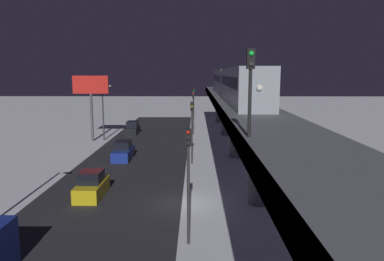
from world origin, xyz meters
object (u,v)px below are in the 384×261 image
(sedan_blue, at_px, (123,152))
(rail_signal, at_px, (250,77))
(subway_train, at_px, (233,82))
(traffic_light_near, at_px, (188,170))
(traffic_light_mid, at_px, (192,124))
(sedan_yellow, at_px, (92,186))
(traffic_light_distant, at_px, (194,99))
(commercial_billboard, at_px, (91,91))
(traffic_light_far, at_px, (193,107))
(sedan_black, at_px, (132,129))

(sedan_blue, bearing_deg, rail_signal, 114.78)
(subway_train, bearing_deg, traffic_light_near, 79.15)
(traffic_light_near, xyz_separation_m, traffic_light_mid, (0.00, -18.02, 0.00))
(rail_signal, height_order, sedan_yellow, rail_signal)
(sedan_blue, xyz_separation_m, traffic_light_near, (-7.50, 20.13, 3.41))
(traffic_light_distant, bearing_deg, commercial_billboard, 59.43)
(traffic_light_far, bearing_deg, traffic_light_near, 90.00)
(sedan_blue, relative_size, sedan_black, 1.02)
(subway_train, relative_size, traffic_light_far, 5.76)
(sedan_yellow, xyz_separation_m, commercial_billboard, (6.28, -22.89, 6.03))
(sedan_yellow, bearing_deg, traffic_light_near, 133.79)
(sedan_black, height_order, traffic_light_far, traffic_light_far)
(sedan_yellow, bearing_deg, traffic_light_distant, -99.22)
(sedan_blue, height_order, commercial_billboard, commercial_billboard)
(sedan_yellow, xyz_separation_m, sedan_black, (1.80, -28.73, -0.00))
(sedan_blue, height_order, sedan_yellow, same)
(sedan_yellow, distance_m, traffic_light_near, 11.36)
(subway_train, bearing_deg, rail_signal, 85.84)
(sedan_yellow, height_order, traffic_light_near, traffic_light_near)
(traffic_light_distant, bearing_deg, sedan_blue, 77.53)
(rail_signal, distance_m, sedan_blue, 26.05)
(traffic_light_near, bearing_deg, traffic_light_distant, -90.00)
(traffic_light_distant, bearing_deg, rail_signal, 92.89)
(sedan_yellow, distance_m, traffic_light_far, 29.39)
(rail_signal, height_order, traffic_light_mid, rail_signal)
(subway_train, relative_size, sedan_yellow, 9.04)
(sedan_black, height_order, traffic_light_mid, traffic_light_mid)
(sedan_blue, bearing_deg, traffic_light_distant, -102.47)
(traffic_light_far, bearing_deg, commercial_billboard, 21.09)
(sedan_blue, bearing_deg, subway_train, -157.15)
(traffic_light_mid, bearing_deg, traffic_light_near, 90.00)
(rail_signal, bearing_deg, sedan_black, -72.63)
(rail_signal, xyz_separation_m, traffic_light_distant, (2.85, -56.33, -4.91))
(sedan_black, bearing_deg, commercial_billboard, 52.50)
(sedan_blue, xyz_separation_m, sedan_yellow, (-0.00, 12.31, 0.01))
(traffic_light_near, height_order, traffic_light_far, same)
(commercial_billboard, bearing_deg, sedan_yellow, 105.35)
(traffic_light_far, bearing_deg, sedan_yellow, 75.11)
(subway_train, height_order, traffic_light_mid, subway_train)
(sedan_yellow, distance_m, traffic_light_mid, 13.10)
(traffic_light_distant, bearing_deg, subway_train, 99.60)
(sedan_black, height_order, traffic_light_distant, traffic_light_distant)
(traffic_light_mid, bearing_deg, sedan_yellow, 53.65)
(traffic_light_mid, bearing_deg, commercial_billboard, -42.66)
(rail_signal, bearing_deg, commercial_billboard, -63.26)
(sedan_black, xyz_separation_m, traffic_light_mid, (-9.30, 18.54, 3.40))
(subway_train, xyz_separation_m, traffic_light_mid, (4.85, 7.32, -3.96))
(rail_signal, distance_m, sedan_black, 41.53)
(sedan_black, bearing_deg, traffic_light_near, 104.27)
(sedan_blue, distance_m, traffic_light_distant, 34.91)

